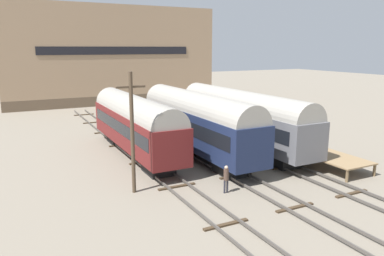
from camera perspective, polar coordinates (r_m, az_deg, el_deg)
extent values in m
plane|color=slate|center=(29.18, 3.42, -5.64)|extent=(200.00, 200.00, 0.00)
cube|color=#4C4742|center=(26.96, -6.40, -6.81)|extent=(0.08, 60.00, 0.16)
cube|color=#4C4742|center=(27.46, -3.58, -6.39)|extent=(0.08, 60.00, 0.16)
cube|color=#3D2D1E|center=(19.81, 5.20, -14.44)|extent=(2.60, 0.24, 0.10)
cube|color=#3D2D1E|center=(24.65, -2.31, -8.91)|extent=(2.60, 0.24, 0.10)
cube|color=#3D2D1E|center=(29.91, -7.15, -5.16)|extent=(2.60, 0.24, 0.10)
cube|color=#3D2D1E|center=(35.41, -10.47, -2.54)|extent=(2.60, 0.24, 0.10)
cube|color=#3D2D1E|center=(41.05, -12.88, -0.62)|extent=(2.60, 0.24, 0.10)
cube|color=#3D2D1E|center=(46.78, -14.70, 0.83)|extent=(2.60, 0.24, 0.10)
cube|color=#3D2D1E|center=(52.57, -16.13, 1.97)|extent=(2.60, 0.24, 0.10)
cube|color=#4C4742|center=(28.78, 2.19, -5.50)|extent=(0.08, 60.00, 0.16)
cube|color=#4C4742|center=(29.48, 4.63, -5.10)|extent=(0.08, 60.00, 0.16)
cube|color=#3D2D1E|center=(22.38, 15.39, -11.61)|extent=(2.60, 0.24, 0.10)
cube|color=#3D2D1E|center=(26.76, 6.69, -7.26)|extent=(2.60, 0.24, 0.10)
cube|color=#3D2D1E|center=(31.67, 0.67, -4.08)|extent=(2.60, 0.24, 0.10)
cube|color=#3D2D1E|center=(36.91, -3.65, -1.76)|extent=(2.60, 0.24, 0.10)
cube|color=#3D2D1E|center=(42.35, -6.88, -0.01)|extent=(2.60, 0.24, 0.10)
cube|color=#3D2D1E|center=(47.92, -9.36, 1.34)|extent=(2.60, 0.24, 0.10)
cube|color=#3D2D1E|center=(53.59, -11.33, 2.40)|extent=(2.60, 0.24, 0.10)
cube|color=#4C4742|center=(31.18, 9.57, -4.27)|extent=(0.08, 60.00, 0.16)
cube|color=#4C4742|center=(32.03, 11.64, -3.91)|extent=(0.08, 60.00, 0.16)
cube|color=#3D2D1E|center=(25.51, 23.13, -9.17)|extent=(2.60, 0.24, 0.10)
cube|color=#3D2D1E|center=(29.43, 14.18, -5.74)|extent=(2.60, 0.24, 0.10)
cube|color=#3D2D1E|center=(33.96, 7.54, -3.07)|extent=(2.60, 0.24, 0.10)
cube|color=#3D2D1E|center=(38.89, 2.54, -1.02)|extent=(2.60, 0.24, 0.10)
cube|color=#3D2D1E|center=(44.09, -1.29, 0.56)|extent=(2.60, 0.24, 0.10)
cube|color=#3D2D1E|center=(49.46, -4.31, 1.80)|extent=(2.60, 0.24, 0.10)
cube|color=#3D2D1E|center=(54.97, -6.74, 2.79)|extent=(2.60, 0.24, 0.10)
cube|color=black|center=(38.73, 2.60, -0.40)|extent=(1.80, 2.40, 1.00)
cube|color=black|center=(29.68, 13.54, -4.64)|extent=(1.80, 2.40, 1.00)
cube|color=slate|center=(33.61, 7.42, 0.90)|extent=(2.96, 17.54, 2.81)
cube|color=black|center=(33.55, 7.44, 1.47)|extent=(3.00, 16.13, 1.01)
cylinder|color=gray|center=(33.37, 7.49, 3.27)|extent=(2.82, 17.19, 2.82)
cube|color=black|center=(36.49, -11.07, -1.40)|extent=(1.80, 2.40, 1.00)
cube|color=black|center=(27.28, -5.15, -5.84)|extent=(1.80, 2.40, 1.00)
cube|color=#5B1919|center=(31.39, -8.65, -0.07)|extent=(2.92, 15.49, 2.67)
cube|color=black|center=(31.32, -8.67, 0.50)|extent=(2.96, 14.25, 0.96)
cylinder|color=gray|center=(31.14, -8.73, 2.33)|extent=(2.77, 15.18, 2.77)
cube|color=black|center=(36.17, -3.21, -1.31)|extent=(1.80, 2.40, 1.00)
cube|color=black|center=(27.14, 5.93, -5.95)|extent=(1.80, 2.40, 1.00)
cube|color=#192342|center=(31.07, 0.70, 0.17)|extent=(3.01, 16.33, 2.91)
cube|color=black|center=(31.00, 0.70, 0.80)|extent=(3.05, 15.02, 1.05)
cylinder|color=gray|center=(30.80, 0.71, 2.82)|extent=(2.86, 16.00, 2.86)
cube|color=#8C704C|center=(31.87, 16.74, -2.90)|extent=(3.03, 11.33, 0.10)
cylinder|color=brown|center=(27.45, 22.56, -6.79)|extent=(0.20, 0.20, 0.86)
cylinder|color=brown|center=(29.51, 26.04, -5.81)|extent=(0.20, 0.20, 0.86)
cylinder|color=brown|center=(35.22, 8.90, -1.92)|extent=(0.20, 0.20, 0.86)
cylinder|color=brown|center=(36.86, 12.35, -1.43)|extent=(0.20, 0.20, 0.86)
cylinder|color=brown|center=(31.09, 14.86, -4.08)|extent=(0.20, 0.20, 0.86)
cylinder|color=brown|center=(32.93, 18.42, -3.40)|extent=(0.20, 0.20, 0.86)
cube|color=brown|center=(33.07, 13.88, -1.34)|extent=(1.40, 0.40, 0.06)
cube|color=brown|center=(33.13, 13.71, -0.85)|extent=(1.40, 0.06, 0.45)
cube|color=black|center=(32.74, 13.07, -1.85)|extent=(0.06, 0.40, 0.40)
cube|color=black|center=(33.50, 14.63, -1.61)|extent=(0.06, 0.40, 0.40)
cylinder|color=#282833|center=(23.66, 4.98, -8.90)|extent=(0.12, 0.12, 0.85)
cylinder|color=#282833|center=(23.76, 5.40, -8.82)|extent=(0.12, 0.12, 0.85)
cylinder|color=#4C382D|center=(23.44, 5.23, -7.09)|extent=(0.32, 0.32, 0.70)
sphere|color=tan|center=(23.29, 5.25, -6.01)|extent=(0.23, 0.23, 0.23)
cylinder|color=#473828|center=(23.02, -9.08, -0.90)|extent=(0.24, 0.24, 7.53)
cube|color=#473828|center=(22.56, -9.32, 6.19)|extent=(1.80, 0.12, 0.12)
cube|color=brown|center=(65.84, -12.35, 4.77)|extent=(33.64, 11.11, 1.54)
cube|color=#9E7F60|center=(65.34, -12.65, 11.47)|extent=(33.64, 11.11, 13.85)
cube|color=black|center=(59.93, -11.28, 11.49)|extent=(23.55, 0.10, 1.20)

